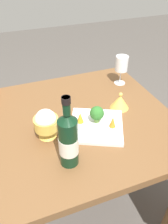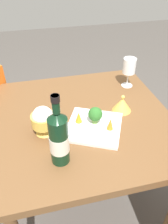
% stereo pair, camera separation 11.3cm
% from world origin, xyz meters
% --- Properties ---
extents(ground_plane, '(8.00, 8.00, 0.00)m').
position_xyz_m(ground_plane, '(0.00, 0.00, 0.00)').
color(ground_plane, '#4C4742').
extents(dining_table, '(0.89, 0.89, 0.74)m').
position_xyz_m(dining_table, '(0.00, 0.00, 0.65)').
color(dining_table, brown).
rests_on(dining_table, ground_plane).
extents(wine_bottle, '(0.08, 0.08, 0.31)m').
position_xyz_m(wine_bottle, '(0.16, 0.25, 0.86)').
color(wine_bottle, black).
rests_on(wine_bottle, dining_table).
extents(wine_glass, '(0.08, 0.08, 0.18)m').
position_xyz_m(wine_glass, '(-0.33, -0.24, 0.87)').
color(wine_glass, white).
rests_on(wine_glass, dining_table).
extents(rice_bowl, '(0.11, 0.11, 0.14)m').
position_xyz_m(rice_bowl, '(0.21, 0.07, 0.81)').
color(rice_bowl, gold).
rests_on(rice_bowl, dining_table).
extents(rice_bowl_lid, '(0.10, 0.10, 0.09)m').
position_xyz_m(rice_bowl_lid, '(-0.21, -0.01, 0.78)').
color(rice_bowl_lid, gold).
rests_on(rice_bowl_lid, dining_table).
extents(serving_plate, '(0.33, 0.33, 0.02)m').
position_xyz_m(serving_plate, '(-0.03, 0.10, 0.75)').
color(serving_plate, white).
rests_on(serving_plate, dining_table).
extents(broccoli_floret, '(0.07, 0.07, 0.09)m').
position_xyz_m(broccoli_floret, '(-0.04, 0.08, 0.80)').
color(broccoli_floret, '#729E4C').
rests_on(broccoli_floret, serving_plate).
extents(carrot_garnish_left, '(0.03, 0.03, 0.06)m').
position_xyz_m(carrot_garnish_left, '(-0.09, 0.14, 0.78)').
color(carrot_garnish_left, orange).
rests_on(carrot_garnish_left, serving_plate).
extents(carrot_garnish_right, '(0.03, 0.03, 0.06)m').
position_xyz_m(carrot_garnish_right, '(0.04, 0.05, 0.78)').
color(carrot_garnish_right, orange).
rests_on(carrot_garnish_right, serving_plate).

